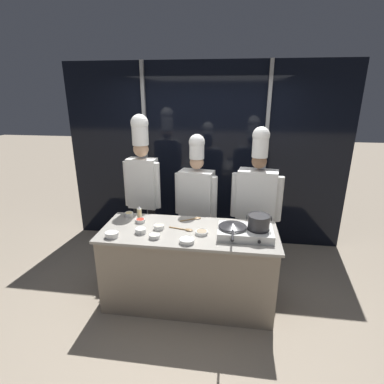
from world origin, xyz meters
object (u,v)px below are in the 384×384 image
(frying_pan, at_px, (233,225))
(serving_spoon_slotted, at_px, (186,230))
(prep_bowl_garlic, at_px, (187,240))
(prep_bowl_onion, at_px, (112,234))
(stock_pot, at_px, (259,221))
(prep_bowl_ginger, at_px, (129,214))
(portable_stove, at_px, (245,232))
(prep_bowl_mushrooms, at_px, (202,232))
(prep_bowl_rice, at_px, (141,230))
(chef_head, at_px, (142,178))
(prep_bowl_chili_flakes, at_px, (140,220))
(prep_bowl_chicken, at_px, (159,227))
(chef_sous, at_px, (197,194))
(chef_line, at_px, (257,195))
(prep_bowl_bean_sprouts, at_px, (154,236))
(squeeze_bottle_oil, at_px, (139,213))

(frying_pan, bearing_deg, serving_spoon_slotted, 173.22)
(prep_bowl_garlic, distance_m, prep_bowl_onion, 0.78)
(frying_pan, xyz_separation_m, stock_pot, (0.26, 0.01, 0.06))
(frying_pan, distance_m, prep_bowl_ginger, 1.27)
(prep_bowl_garlic, xyz_separation_m, serving_spoon_slotted, (-0.06, 0.27, -0.02))
(portable_stove, xyz_separation_m, prep_bowl_ginger, (-1.35, 0.33, -0.02))
(prep_bowl_mushrooms, bearing_deg, serving_spoon_slotted, 159.81)
(prep_bowl_mushrooms, relative_size, prep_bowl_rice, 1.17)
(portable_stove, height_order, chef_head, chef_head)
(prep_bowl_chili_flakes, bearing_deg, chef_head, 103.31)
(stock_pot, distance_m, prep_bowl_chicken, 1.05)
(prep_bowl_garlic, relative_size, chef_sous, 0.08)
(serving_spoon_slotted, distance_m, chef_line, 1.10)
(portable_stove, relative_size, frying_pan, 1.09)
(serving_spoon_slotted, bearing_deg, prep_bowl_rice, -164.31)
(prep_bowl_chili_flakes, xyz_separation_m, prep_bowl_garlic, (0.60, -0.40, 0.00))
(prep_bowl_garlic, bearing_deg, frying_pan, 26.01)
(prep_bowl_chicken, xyz_separation_m, chef_sous, (0.31, 0.79, 0.12))
(prep_bowl_ginger, height_order, chef_line, chef_line)
(prep_bowl_onion, bearing_deg, prep_bowl_rice, 26.23)
(frying_pan, bearing_deg, prep_bowl_bean_sprouts, -168.23)
(frying_pan, relative_size, chef_line, 0.27)
(prep_bowl_garlic, bearing_deg, prep_bowl_chicken, 143.01)
(frying_pan, relative_size, prep_bowl_ginger, 5.03)
(prep_bowl_rice, xyz_separation_m, serving_spoon_slotted, (0.46, 0.13, -0.02))
(portable_stove, relative_size, prep_bowl_chicken, 4.87)
(serving_spoon_slotted, xyz_separation_m, chef_sous, (0.02, 0.78, 0.14))
(stock_pot, distance_m, prep_bowl_onion, 1.49)
(prep_bowl_rice, distance_m, chef_line, 1.52)
(prep_bowl_ginger, xyz_separation_m, prep_bowl_chicken, (0.44, -0.29, 0.00))
(prep_bowl_chili_flakes, bearing_deg, chef_sous, 49.24)
(prep_bowl_chili_flakes, distance_m, prep_bowl_garlic, 0.72)
(chef_line, bearing_deg, chef_sous, 6.47)
(prep_bowl_chili_flakes, relative_size, chef_line, 0.06)
(prep_bowl_chili_flakes, height_order, prep_bowl_ginger, prep_bowl_ginger)
(portable_stove, height_order, prep_bowl_chicken, portable_stove)
(prep_bowl_ginger, distance_m, serving_spoon_slotted, 0.78)
(chef_head, bearing_deg, prep_bowl_rice, 109.52)
(prep_bowl_bean_sprouts, distance_m, prep_bowl_mushrooms, 0.49)
(stock_pot, height_order, chef_sous, chef_sous)
(frying_pan, distance_m, prep_bowl_onion, 1.23)
(frying_pan, xyz_separation_m, prep_bowl_chili_flakes, (-1.04, 0.19, -0.09))
(prep_bowl_chili_flakes, relative_size, serving_spoon_slotted, 0.41)
(portable_stove, xyz_separation_m, prep_bowl_chili_flakes, (-1.17, 0.18, -0.02))
(squeeze_bottle_oil, xyz_separation_m, chef_head, (-0.11, 0.54, 0.26))
(prep_bowl_rice, bearing_deg, prep_bowl_onion, -153.77)
(prep_bowl_garlic, height_order, prep_bowl_chicken, prep_bowl_chicken)
(squeeze_bottle_oil, xyz_separation_m, prep_bowl_bean_sprouts, (0.30, -0.45, -0.05))
(prep_bowl_garlic, xyz_separation_m, prep_bowl_chicken, (-0.35, 0.26, 0.00))
(prep_bowl_onion, height_order, prep_bowl_mushrooms, prep_bowl_onion)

